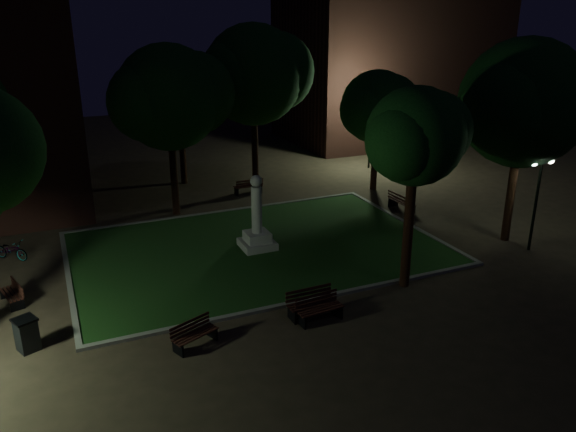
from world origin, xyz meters
name	(u,v)px	position (x,y,z in m)	size (l,w,h in m)	color
ground	(275,267)	(0.00, 0.00, 0.00)	(80.00, 80.00, 0.00)	#423425
lawn	(257,248)	(0.00, 2.00, 0.04)	(15.00, 10.00, 0.08)	#1E4518
lawn_kerb	(257,248)	(0.00, 2.00, 0.06)	(15.40, 10.40, 0.12)	slate
monument	(257,228)	(0.00, 2.00, 0.96)	(1.40, 1.40, 3.20)	#AAA69C
building_far	(389,61)	(18.00, 20.00, 6.00)	(16.00, 10.00, 12.00)	#4A241C
tree_north_wl	(171,97)	(-2.02, 7.88, 5.80)	(6.14, 5.01, 8.31)	black
tree_north_er	(256,75)	(2.97, 9.79, 6.48)	(6.54, 5.34, 9.15)	black
tree_ne	(379,107)	(9.32, 7.58, 4.70)	(4.94, 4.04, 6.73)	black
tree_east	(526,103)	(10.63, -1.41, 6.04)	(6.53, 5.33, 8.71)	black
tree_se	(417,137)	(3.86, -3.38, 5.57)	(4.18, 3.41, 7.30)	black
tree_far_north	(180,88)	(-0.33, 13.16, 5.55)	(5.55, 4.53, 7.82)	black
lamppost_se	(538,186)	(10.61, -2.69, 2.85)	(1.18, 0.28, 4.01)	black
lamppost_ne	(371,118)	(11.50, 11.82, 3.26)	(1.18, 0.28, 4.70)	black
bench_near_left	(311,303)	(-0.34, -3.98, 0.43)	(1.69, 0.63, 0.92)	black
bench_near_right	(319,309)	(-0.25, -4.36, 0.41)	(1.62, 0.68, 0.87)	black
bench_west_near	(194,334)	(-4.38, -4.20, 0.38)	(1.54, 1.02, 0.80)	black
bench_left_side	(13,294)	(-9.44, 0.90, 0.36)	(0.85, 1.46, 0.76)	black
bench_right_side	(401,203)	(8.49, 3.77, 0.44)	(0.63, 1.70, 0.93)	black
bench_far_side	(249,187)	(2.34, 9.58, 0.41)	(1.62, 0.62, 0.88)	black
trash_bin	(27,334)	(-8.98, -2.44, 0.53)	(0.81, 0.81, 1.05)	black
bicycle	(11,250)	(-9.59, 5.02, 0.42)	(0.56, 1.60, 0.84)	black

